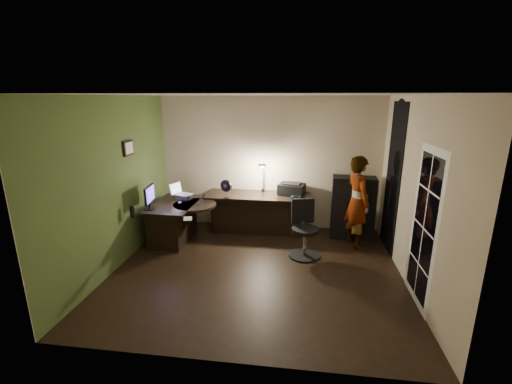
# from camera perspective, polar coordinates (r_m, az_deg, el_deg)

# --- Properties ---
(floor) EXTENTS (4.50, 4.00, 0.01)m
(floor) POSITION_cam_1_polar(r_m,az_deg,el_deg) (5.61, 0.10, -12.90)
(floor) COLOR black
(floor) RESTS_ON ground
(ceiling) EXTENTS (4.50, 4.00, 0.01)m
(ceiling) POSITION_cam_1_polar(r_m,az_deg,el_deg) (4.93, 0.11, 15.97)
(ceiling) COLOR silver
(ceiling) RESTS_ON floor
(wall_back) EXTENTS (4.50, 0.01, 2.70)m
(wall_back) POSITION_cam_1_polar(r_m,az_deg,el_deg) (7.05, 2.25, 4.77)
(wall_back) COLOR #B9A98C
(wall_back) RESTS_ON floor
(wall_front) EXTENTS (4.50, 0.01, 2.70)m
(wall_front) POSITION_cam_1_polar(r_m,az_deg,el_deg) (3.24, -4.60, -8.55)
(wall_front) COLOR #B9A98C
(wall_front) RESTS_ON floor
(wall_left) EXTENTS (0.01, 4.00, 2.70)m
(wall_left) POSITION_cam_1_polar(r_m,az_deg,el_deg) (5.84, -22.42, 1.30)
(wall_left) COLOR #B9A98C
(wall_left) RESTS_ON floor
(wall_right) EXTENTS (0.01, 4.00, 2.70)m
(wall_right) POSITION_cam_1_polar(r_m,az_deg,el_deg) (5.32, 24.98, -0.30)
(wall_right) COLOR #B9A98C
(wall_right) RESTS_ON floor
(green_wall_overlay) EXTENTS (0.00, 4.00, 2.70)m
(green_wall_overlay) POSITION_cam_1_polar(r_m,az_deg,el_deg) (5.83, -22.29, 1.30)
(green_wall_overlay) COLOR #425827
(green_wall_overlay) RESTS_ON floor
(arched_doorway) EXTENTS (0.01, 0.90, 2.60)m
(arched_doorway) POSITION_cam_1_polar(r_m,az_deg,el_deg) (6.40, 21.88, 2.06)
(arched_doorway) COLOR black
(arched_doorway) RESTS_ON floor
(french_door) EXTENTS (0.02, 0.92, 2.10)m
(french_door) POSITION_cam_1_polar(r_m,az_deg,el_deg) (4.90, 26.19, -5.42)
(french_door) COLOR white
(french_door) RESTS_ON floor
(framed_picture) EXTENTS (0.04, 0.30, 0.25)m
(framed_picture) POSITION_cam_1_polar(r_m,az_deg,el_deg) (6.12, -20.55, 6.88)
(framed_picture) COLOR black
(framed_picture) RESTS_ON wall_left
(desk_left) EXTENTS (0.82, 1.31, 0.75)m
(desk_left) POSITION_cam_1_polar(r_m,az_deg,el_deg) (6.71, -13.31, -4.87)
(desk_left) COLOR black
(desk_left) RESTS_ON floor
(desk_right) EXTENTS (2.09, 0.74, 0.78)m
(desk_right) POSITION_cam_1_polar(r_m,az_deg,el_deg) (6.95, 0.40, -3.56)
(desk_right) COLOR black
(desk_right) RESTS_ON floor
(cabinet) EXTENTS (0.83, 0.45, 1.21)m
(cabinet) POSITION_cam_1_polar(r_m,az_deg,el_deg) (6.88, 15.80, -2.52)
(cabinet) COLOR black
(cabinet) RESTS_ON floor
(laptop_stand) EXTENTS (0.29, 0.26, 0.10)m
(laptop_stand) POSITION_cam_1_polar(r_m,az_deg,el_deg) (6.77, -11.94, -0.85)
(laptop_stand) COLOR silver
(laptop_stand) RESTS_ON desk_left
(laptop) EXTENTS (0.41, 0.40, 0.22)m
(laptop) POSITION_cam_1_polar(r_m,az_deg,el_deg) (6.72, -12.02, 0.49)
(laptop) COLOR silver
(laptop) RESTS_ON laptop_stand
(monitor) EXTENTS (0.15, 0.48, 0.31)m
(monitor) POSITION_cam_1_polar(r_m,az_deg,el_deg) (6.32, -17.42, -1.43)
(monitor) COLOR black
(monitor) RESTS_ON desk_left
(mouse) EXTENTS (0.07, 0.09, 0.03)m
(mouse) POSITION_cam_1_polar(r_m,az_deg,el_deg) (6.56, -12.56, -1.72)
(mouse) COLOR silver
(mouse) RESTS_ON desk_left
(phone) EXTENTS (0.10, 0.14, 0.01)m
(phone) POSITION_cam_1_polar(r_m,az_deg,el_deg) (6.74, -11.86, -1.32)
(phone) COLOR black
(phone) RESTS_ON desk_left
(pen) EXTENTS (0.06, 0.13, 0.01)m
(pen) POSITION_cam_1_polar(r_m,az_deg,el_deg) (6.06, -12.15, -3.24)
(pen) COLOR black
(pen) RESTS_ON desk_left
(speaker) EXTENTS (0.09, 0.09, 0.20)m
(speaker) POSITION_cam_1_polar(r_m,az_deg,el_deg) (5.99, -19.91, -3.13)
(speaker) COLOR black
(speaker) RESTS_ON desk_left
(notepad) EXTENTS (0.18, 0.22, 0.01)m
(notepad) POSITION_cam_1_polar(r_m,az_deg,el_deg) (5.71, -11.31, -4.38)
(notepad) COLOR silver
(notepad) RESTS_ON desk_left
(desk_fan) EXTENTS (0.26, 0.20, 0.36)m
(desk_fan) POSITION_cam_1_polar(r_m,az_deg,el_deg) (6.56, -4.96, 0.55)
(desk_fan) COLOR black
(desk_fan) RESTS_ON desk_right
(headphones) EXTENTS (0.19, 0.13, 0.08)m
(headphones) POSITION_cam_1_polar(r_m,az_deg,el_deg) (6.49, 6.68, -0.91)
(headphones) COLOR #0E55A0
(headphones) RESTS_ON desk_right
(printer) EXTENTS (0.57, 0.49, 0.22)m
(printer) POSITION_cam_1_polar(r_m,az_deg,el_deg) (6.86, 5.96, 0.61)
(printer) COLOR black
(printer) RESTS_ON desk_right
(desk_lamp) EXTENTS (0.22, 0.32, 0.65)m
(desk_lamp) POSITION_cam_1_polar(r_m,az_deg,el_deg) (6.94, 1.21, 2.68)
(desk_lamp) COLOR black
(desk_lamp) RESTS_ON desk_right
(office_chair) EXTENTS (0.66, 0.66, 0.98)m
(office_chair) POSITION_cam_1_polar(r_m,az_deg,el_deg) (5.91, 8.21, -6.27)
(office_chair) COLOR black
(office_chair) RESTS_ON floor
(person) EXTENTS (0.60, 0.71, 1.68)m
(person) POSITION_cam_1_polar(r_m,az_deg,el_deg) (6.43, 16.53, -1.60)
(person) COLOR #D8A88C
(person) RESTS_ON floor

